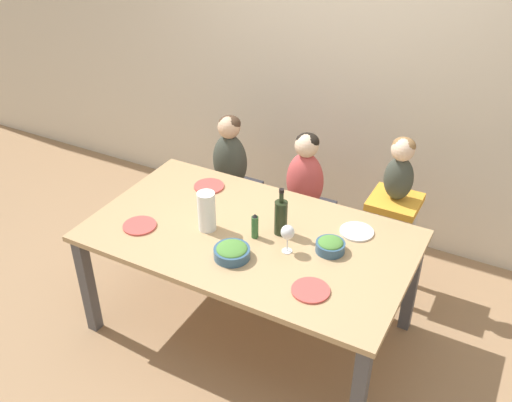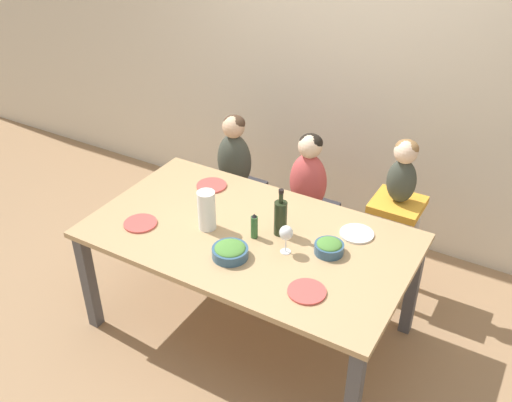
{
  "view_description": "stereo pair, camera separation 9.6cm",
  "coord_description": "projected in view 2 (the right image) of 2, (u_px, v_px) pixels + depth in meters",
  "views": [
    {
      "loc": [
        1.32,
        -2.37,
        2.7
      ],
      "look_at": [
        0.0,
        0.08,
        0.93
      ],
      "focal_mm": 40.0,
      "sensor_mm": 36.0,
      "label": 1
    },
    {
      "loc": [
        1.41,
        -2.32,
        2.7
      ],
      "look_at": [
        0.0,
        0.08,
        0.93
      ],
      "focal_mm": 40.0,
      "sensor_mm": 36.0,
      "label": 2
    }
  ],
  "objects": [
    {
      "name": "dinner_plate_back_left",
      "position": [
        212.0,
        185.0,
        3.79
      ],
      "size": [
        0.2,
        0.2,
        0.01
      ],
      "color": "#D14C47",
      "rests_on": "dining_table"
    },
    {
      "name": "chair_right_highchair",
      "position": [
        395.0,
        224.0,
        3.75
      ],
      "size": [
        0.32,
        0.32,
        0.74
      ],
      "color": "silver",
      "rests_on": "ground_plane"
    },
    {
      "name": "ground_plane",
      "position": [
        250.0,
        326.0,
        3.74
      ],
      "size": [
        14.0,
        14.0,
        0.0
      ],
      "primitive_type": "plane",
      "color": "#9E7A56"
    },
    {
      "name": "person_child_left",
      "position": [
        234.0,
        153.0,
        4.17
      ],
      "size": [
        0.27,
        0.2,
        0.57
      ],
      "color": "#3D4238",
      "rests_on": "chair_far_left"
    },
    {
      "name": "salad_bowl_small",
      "position": [
        329.0,
        247.0,
        3.16
      ],
      "size": [
        0.17,
        0.17,
        0.08
      ],
      "color": "#335675",
      "rests_on": "dining_table"
    },
    {
      "name": "wall_back",
      "position": [
        352.0,
        63.0,
        4.07
      ],
      "size": [
        10.0,
        0.06,
        2.7
      ],
      "color": "beige",
      "rests_on": "ground_plane"
    },
    {
      "name": "paper_towel_roll",
      "position": [
        207.0,
        210.0,
        3.32
      ],
      "size": [
        0.11,
        0.11,
        0.25
      ],
      "color": "white",
      "rests_on": "dining_table"
    },
    {
      "name": "person_baby_right",
      "position": [
        403.0,
        169.0,
        3.53
      ],
      "size": [
        0.19,
        0.15,
        0.43
      ],
      "color": "#3D4238",
      "rests_on": "chair_right_highchair"
    },
    {
      "name": "chair_far_center",
      "position": [
        306.0,
        217.0,
        4.11
      ],
      "size": [
        0.38,
        0.37,
        0.48
      ],
      "color": "silver",
      "rests_on": "ground_plane"
    },
    {
      "name": "salad_bowl_large",
      "position": [
        230.0,
        251.0,
        3.13
      ],
      "size": [
        0.2,
        0.2,
        0.08
      ],
      "color": "#335675",
      "rests_on": "dining_table"
    },
    {
      "name": "wine_bottle",
      "position": [
        281.0,
        217.0,
        3.28
      ],
      "size": [
        0.08,
        0.08,
        0.3
      ],
      "color": "#232D19",
      "rests_on": "dining_table"
    },
    {
      "name": "dinner_plate_front_left",
      "position": [
        140.0,
        223.0,
        3.41
      ],
      "size": [
        0.2,
        0.2,
        0.01
      ],
      "color": "#D14C47",
      "rests_on": "dining_table"
    },
    {
      "name": "chair_far_left",
      "position": [
        235.0,
        195.0,
        4.37
      ],
      "size": [
        0.38,
        0.37,
        0.48
      ],
      "color": "silver",
      "rests_on": "ground_plane"
    },
    {
      "name": "dinner_plate_back_right",
      "position": [
        357.0,
        234.0,
        3.33
      ],
      "size": [
        0.2,
        0.2,
        0.01
      ],
      "color": "silver",
      "rests_on": "dining_table"
    },
    {
      "name": "wine_glass_near",
      "position": [
        286.0,
        233.0,
        3.12
      ],
      "size": [
        0.08,
        0.08,
        0.17
      ],
      "color": "white",
      "rests_on": "dining_table"
    },
    {
      "name": "dining_table",
      "position": [
        249.0,
        244.0,
        3.38
      ],
      "size": [
        1.89,
        1.09,
        0.75
      ],
      "color": "tan",
      "rests_on": "ground_plane"
    },
    {
      "name": "condiment_bottle_hot_sauce",
      "position": [
        254.0,
        226.0,
        3.27
      ],
      "size": [
        0.04,
        0.04,
        0.16
      ],
      "color": "#336633",
      "rests_on": "dining_table"
    },
    {
      "name": "person_child_center",
      "position": [
        309.0,
        173.0,
        3.91
      ],
      "size": [
        0.27,
        0.2,
        0.57
      ],
      "color": "#C64C4C",
      "rests_on": "chair_far_center"
    },
    {
      "name": "dinner_plate_front_right",
      "position": [
        307.0,
        292.0,
        2.9
      ],
      "size": [
        0.2,
        0.2,
        0.01
      ],
      "color": "#D14C47",
      "rests_on": "dining_table"
    }
  ]
}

